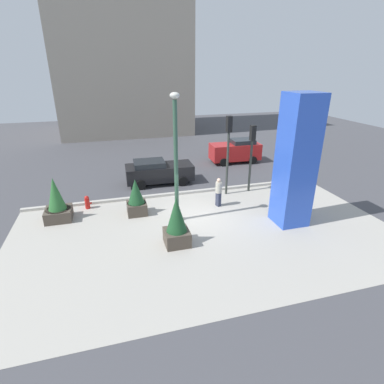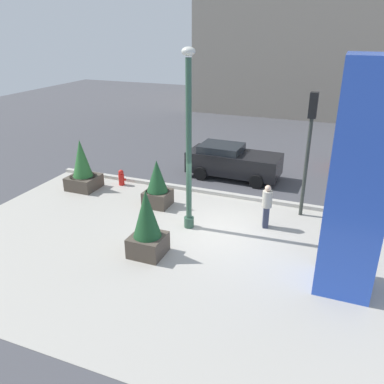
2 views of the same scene
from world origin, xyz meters
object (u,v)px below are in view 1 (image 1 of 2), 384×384
Objects in this scene: lamp_post at (176,163)px; potted_plant_mid_plaza at (177,223)px; traffic_light_corner at (228,143)px; car_curb_east at (236,151)px; car_passing_lane at (158,171)px; pedestrian_by_curb at (219,191)px; art_pillar_blue at (296,162)px; traffic_light_far_side at (252,147)px; fire_hydrant at (87,202)px; potted_plant_near_left at (57,203)px; potted_plant_near_right at (136,198)px.

potted_plant_mid_plaza is (-0.53, -2.23, -2.02)m from lamp_post.
car_curb_east is at bearing 62.25° from traffic_light_corner.
car_passing_lane is (0.54, 7.77, -0.21)m from potted_plant_mid_plaza.
car_curb_east is 2.43× the size of pedestrian_by_curb.
car_curb_east is at bearing 81.63° from art_pillar_blue.
traffic_light_far_side is 0.93× the size of car_passing_lane.
traffic_light_corner is 1.07× the size of car_passing_lane.
car_passing_lane is 2.68× the size of pedestrian_by_curb.
lamp_post is 3.78× the size of pedestrian_by_curb.
fire_hydrant is 0.18× the size of traffic_light_far_side.
traffic_light_corner is (9.51, 0.86, 2.23)m from potted_plant_near_left.
lamp_post is at bearing -33.70° from potted_plant_near_right.
art_pillar_blue is 4.48m from pedestrian_by_curb.
traffic_light_corner reaches higher than car_passing_lane.
traffic_light_far_side is 0.87× the size of traffic_light_corner.
lamp_post is at bearing -153.32° from traffic_light_far_side.
potted_plant_mid_plaza is 0.55× the size of traffic_light_far_side.
lamp_post is at bearing -158.47° from pedestrian_by_curb.
potted_plant_mid_plaza is at bearing -124.31° from car_curb_east.
art_pillar_blue is 8.17m from potted_plant_near_right.
potted_plant_mid_plaza is at bearing -174.95° from art_pillar_blue.
fire_hydrant is at bearing 166.89° from pedestrian_by_curb.
traffic_light_corner is 2.85× the size of pedestrian_by_curb.
art_pillar_blue is 4.58m from traffic_light_corner.
lamp_post is 5.64m from art_pillar_blue.
car_curb_east is at bearing 40.03° from potted_plant_near_right.
traffic_light_corner is (-1.55, -0.08, 0.37)m from traffic_light_far_side.
traffic_light_far_side is at bearing 40.12° from potted_plant_mid_plaza.
lamp_post is 5.85m from fire_hydrant.
potted_plant_near_right is 2.97m from fire_hydrant.
traffic_light_corner is at bearing -39.16° from car_passing_lane.
traffic_light_far_side is (5.24, 2.63, -0.25)m from lamp_post.
potted_plant_near_right is at bearing -167.02° from traffic_light_corner.
lamp_post reaches higher than potted_plant_near_left.
traffic_light_far_side reaches higher than fire_hydrant.
pedestrian_by_curb is (7.07, -1.65, 0.55)m from fire_hydrant.
potted_plant_near_right is at bearing -6.15° from potted_plant_near_left.
traffic_light_far_side is at bearing 10.86° from potted_plant_near_right.
potted_plant_near_right is (-1.90, 1.26, -2.15)m from lamp_post.
potted_plant_near_left is 6.59m from potted_plant_mid_plaza.
lamp_post is 1.41× the size of car_passing_lane.
fire_hydrant is (-9.83, 4.38, -2.78)m from art_pillar_blue.
potted_plant_near_left is at bearing -146.59° from car_passing_lane.
art_pillar_blue reaches higher than potted_plant_mid_plaza.
traffic_light_far_side is (-0.13, 4.34, -0.34)m from art_pillar_blue.
art_pillar_blue is (5.37, -1.70, 0.09)m from lamp_post.
potted_plant_near_left reaches higher than potted_plant_near_right.
fire_hydrant is at bearing 155.98° from art_pillar_blue.
lamp_post is at bearing -128.56° from car_curb_east.
pedestrian_by_curb is (-1.08, -1.52, -2.25)m from traffic_light_corner.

